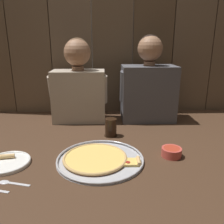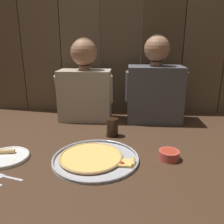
# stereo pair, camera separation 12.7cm
# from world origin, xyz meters

# --- Properties ---
(ground_plane) EXTENTS (3.20, 3.20, 0.00)m
(ground_plane) POSITION_xyz_m (0.00, 0.00, 0.00)
(ground_plane) COLOR #422B1C
(pizza_tray) EXTENTS (0.42, 0.42, 0.03)m
(pizza_tray) POSITION_xyz_m (-0.10, -0.11, 0.01)
(pizza_tray) COLOR #B2B2B7
(pizza_tray) RESTS_ON ground
(dinner_plate) EXTENTS (0.22, 0.22, 0.03)m
(dinner_plate) POSITION_xyz_m (-0.53, -0.13, 0.01)
(dinner_plate) COLOR white
(dinner_plate) RESTS_ON ground
(drinking_glass) EXTENTS (0.08, 0.08, 0.11)m
(drinking_glass) POSITION_xyz_m (-0.03, 0.19, 0.05)
(drinking_glass) COLOR black
(drinking_glass) RESTS_ON ground
(dipping_bowl) EXTENTS (0.10, 0.10, 0.04)m
(dipping_bowl) POSITION_xyz_m (0.26, -0.08, 0.02)
(dipping_bowl) COLOR #CC4C42
(dipping_bowl) RESTS_ON ground
(table_spoon) EXTENTS (0.14, 0.06, 0.01)m
(table_spoon) POSITION_xyz_m (-0.46, -0.29, 0.00)
(table_spoon) COLOR silver
(table_spoon) RESTS_ON ground
(diner_left) EXTENTS (0.40, 0.21, 0.58)m
(diner_left) POSITION_xyz_m (-0.25, 0.50, 0.27)
(diner_left) COLOR #B2A38E
(diner_left) RESTS_ON ground
(diner_right) EXTENTS (0.41, 0.23, 0.60)m
(diner_right) POSITION_xyz_m (0.25, 0.50, 0.26)
(diner_right) COLOR #4C4C51
(diner_right) RESTS_ON ground
(wooden_backdrop_wall) EXTENTS (2.19, 0.03, 1.42)m
(wooden_backdrop_wall) POSITION_xyz_m (0.00, 0.74, 0.71)
(wooden_backdrop_wall) COLOR brown
(wooden_backdrop_wall) RESTS_ON ground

